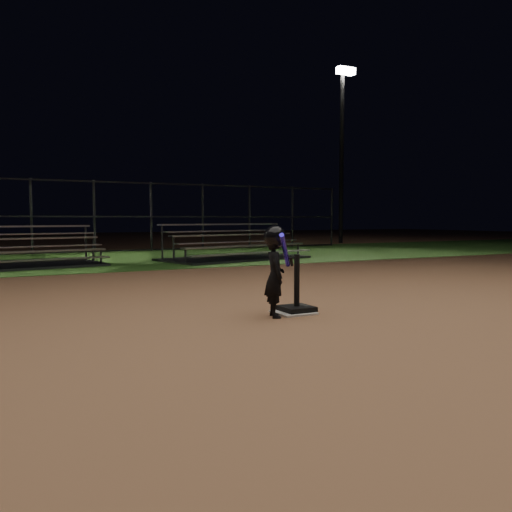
% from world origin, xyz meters
% --- Properties ---
extents(ground, '(80.00, 80.00, 0.00)m').
position_xyz_m(ground, '(0.00, 0.00, 0.00)').
color(ground, '#946443').
rests_on(ground, ground).
extents(grass_strip, '(60.00, 8.00, 0.01)m').
position_xyz_m(grass_strip, '(0.00, 10.00, 0.01)').
color(grass_strip, '#264E19').
rests_on(grass_strip, ground).
extents(home_plate, '(0.45, 0.45, 0.02)m').
position_xyz_m(home_plate, '(0.00, 0.00, 0.01)').
color(home_plate, beige).
rests_on(home_plate, ground).
extents(batting_tee, '(0.38, 0.38, 0.71)m').
position_xyz_m(batting_tee, '(0.06, 0.02, 0.15)').
color(batting_tee, black).
rests_on(batting_tee, home_plate).
extents(child_batter, '(0.44, 0.59, 1.09)m').
position_xyz_m(child_batter, '(-0.32, -0.10, 0.58)').
color(child_batter, black).
rests_on(child_batter, ground).
extents(bleacher_left, '(4.35, 2.61, 1.00)m').
position_xyz_m(bleacher_left, '(-2.80, 8.18, 0.21)').
color(bleacher_left, '#A1A2A6').
rests_on(bleacher_left, ground).
extents(bleacher_right, '(4.55, 2.92, 1.03)m').
position_xyz_m(bleacher_right, '(3.00, 8.01, 0.21)').
color(bleacher_right, silver).
rests_on(bleacher_right, ground).
extents(backstop_fence, '(20.08, 0.08, 2.50)m').
position_xyz_m(backstop_fence, '(0.00, 13.00, 1.25)').
color(backstop_fence, '#38383D').
rests_on(backstop_fence, ground).
extents(light_pole_right, '(0.90, 0.53, 8.30)m').
position_xyz_m(light_pole_right, '(12.00, 14.94, 4.95)').
color(light_pole_right, '#2D2D30').
rests_on(light_pole_right, ground).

